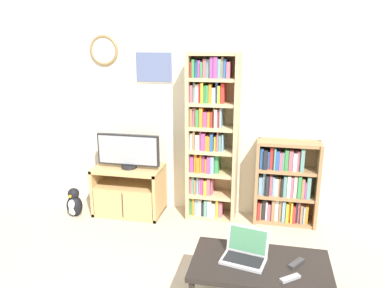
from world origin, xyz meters
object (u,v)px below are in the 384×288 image
object	(u,v)px
bookshelf_tall	(210,137)
laptop	(245,252)
bookshelf_short	(285,184)
remote_near_laptop	(296,263)
penguin_figurine	(74,203)
television	(128,151)
coffee_table	(260,268)
tv_stand	(129,190)
remote_far_from_laptop	(290,278)

from	to	relation	value
bookshelf_tall	laptop	world-z (taller)	bookshelf_tall
bookshelf_tall	bookshelf_short	size ratio (longest dim) A/B	1.98
remote_near_laptop	penguin_figurine	distance (m)	2.74
television	laptop	bearing A→B (deg)	-42.83
coffee_table	remote_near_laptop	world-z (taller)	remote_near_laptop
tv_stand	laptop	world-z (taller)	laptop
bookshelf_short	penguin_figurine	bearing A→B (deg)	-171.38
tv_stand	remote_near_laptop	bearing A→B (deg)	-36.21
television	remote_near_laptop	xyz separation A→B (m)	(1.85, -1.35, -0.37)
remote_near_laptop	remote_far_from_laptop	distance (m)	0.21
television	tv_stand	bearing A→B (deg)	144.23
tv_stand	penguin_figurine	bearing A→B (deg)	-159.72
bookshelf_tall	bookshelf_short	world-z (taller)	bookshelf_tall
tv_stand	television	size ratio (longest dim) A/B	1.08
coffee_table	laptop	size ratio (longest dim) A/B	2.81
tv_stand	remote_far_from_laptop	distance (m)	2.40
laptop	tv_stand	bearing A→B (deg)	149.01
bookshelf_tall	remote_near_laptop	xyz separation A→B (m)	(0.90, -1.49, -0.55)
remote_near_laptop	remote_far_from_laptop	world-z (taller)	same
television	laptop	xyz separation A→B (m)	(1.46, -1.36, -0.32)
coffee_table	remote_far_from_laptop	distance (m)	0.27
television	remote_far_from_laptop	world-z (taller)	television
television	penguin_figurine	world-z (taller)	television
tv_stand	bookshelf_short	distance (m)	1.84
remote_near_laptop	laptop	bearing A→B (deg)	-143.77
bookshelf_short	remote_far_from_laptop	size ratio (longest dim) A/B	6.29
tv_stand	remote_near_laptop	distance (m)	2.32
penguin_figurine	television	bearing A→B (deg)	18.42
tv_stand	penguin_figurine	world-z (taller)	tv_stand
remote_near_laptop	penguin_figurine	xyz separation A→B (m)	(-2.48, 1.14, -0.26)
television	penguin_figurine	size ratio (longest dim) A/B	2.11
bookshelf_short	penguin_figurine	distance (m)	2.48
bookshelf_short	coffee_table	distance (m)	1.57
tv_stand	bookshelf_short	size ratio (longest dim) A/B	0.83
remote_far_from_laptop	coffee_table	bearing A→B (deg)	-164.80
bookshelf_tall	laptop	distance (m)	1.66
television	bookshelf_short	size ratio (longest dim) A/B	0.77
tv_stand	bookshelf_short	bearing A→B (deg)	4.49
laptop	remote_near_laptop	world-z (taller)	laptop
laptop	penguin_figurine	world-z (taller)	laptop
bookshelf_short	penguin_figurine	size ratio (longest dim) A/B	2.75
bookshelf_tall	coffee_table	distance (m)	1.76
remote_far_from_laptop	penguin_figurine	bearing A→B (deg)	-156.65
bookshelf_tall	laptop	size ratio (longest dim) A/B	5.15
laptop	bookshelf_tall	bearing A→B (deg)	120.99
tv_stand	coffee_table	size ratio (longest dim) A/B	0.77
bookshelf_tall	remote_far_from_laptop	size ratio (longest dim) A/B	12.48
coffee_table	television	bearing A→B (deg)	138.63
coffee_table	remote_near_laptop	distance (m)	0.27
laptop	remote_far_from_laptop	xyz separation A→B (m)	(0.33, -0.20, -0.05)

